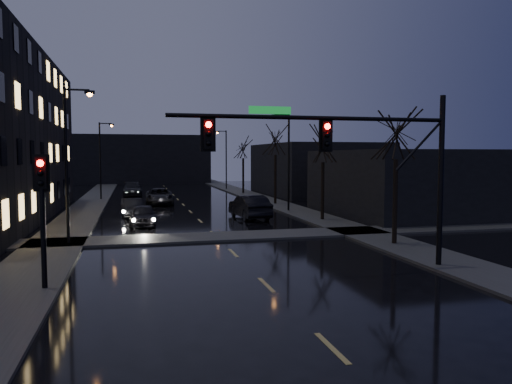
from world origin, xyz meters
TOP-DOWN VIEW (x-y plane):
  - sidewalk_left at (-8.50, 35.00)m, footprint 3.00×140.00m
  - sidewalk_right at (8.50, 35.00)m, footprint 3.00×140.00m
  - sidewalk_cross at (0.00, 18.50)m, footprint 40.00×3.00m
  - commercial_right_near at (15.50, 26.00)m, footprint 10.00×14.00m
  - commercial_right_far at (17.00, 48.00)m, footprint 12.00×18.00m
  - far_block at (-3.00, 78.00)m, footprint 22.00×10.00m
  - signal_mast at (3.85, 9.00)m, footprint 11.11×0.41m
  - signal_pole_left at (-7.50, 8.99)m, footprint 0.35×0.41m
  - tree_near at (8.40, 14.00)m, footprint 3.52×3.52m
  - tree_mid_a at (8.40, 24.00)m, footprint 3.30×3.30m
  - tree_mid_b at (8.40, 36.00)m, footprint 3.74×3.74m
  - tree_far at (8.40, 50.00)m, footprint 3.43×3.43m
  - streetlight_l_near at (-7.58, 18.00)m, footprint 1.53×0.28m
  - streetlight_l_far at (-7.58, 45.00)m, footprint 1.53×0.28m
  - streetlight_r_mid at (7.58, 30.00)m, footprint 1.53×0.28m
  - streetlight_r_far at (7.58, 58.00)m, footprint 1.53×0.28m
  - oncoming_car_a at (-3.94, 24.50)m, footprint 1.86×4.16m
  - oncoming_car_b at (-4.62, 29.46)m, footprint 1.82×4.23m
  - oncoming_car_c at (-2.15, 38.86)m, footprint 2.64×5.54m
  - oncoming_car_d at (-4.62, 50.02)m, footprint 2.15×5.29m
  - lead_car at (3.71, 26.52)m, footprint 2.24×5.33m

SIDE VIEW (x-z plane):
  - sidewalk_left at x=-8.50m, z-range 0.00..0.12m
  - sidewalk_right at x=8.50m, z-range 0.00..0.12m
  - sidewalk_cross at x=0.00m, z-range 0.00..0.12m
  - oncoming_car_b at x=-4.62m, z-range 0.00..1.36m
  - oncoming_car_a at x=-3.94m, z-range 0.00..1.39m
  - oncoming_car_c at x=-2.15m, z-range 0.00..1.53m
  - oncoming_car_d at x=-4.62m, z-range 0.00..1.53m
  - lead_car at x=3.71m, z-range 0.00..1.71m
  - commercial_right_near at x=15.50m, z-range 0.00..5.00m
  - commercial_right_far at x=17.00m, z-range 0.00..6.00m
  - signal_pole_left at x=-7.50m, z-range 0.75..5.27m
  - far_block at x=-3.00m, z-range 0.00..8.00m
  - streetlight_l_near at x=-7.58m, z-range 0.77..8.77m
  - streetlight_l_far at x=-7.58m, z-range 0.77..8.77m
  - streetlight_r_mid at x=7.58m, z-range 0.77..8.77m
  - streetlight_r_far at x=7.58m, z-range 0.77..8.77m
  - signal_mast at x=3.85m, z-range 1.37..8.37m
  - tree_mid_a at x=8.40m, z-range 2.04..9.61m
  - tree_far at x=8.40m, z-range 2.12..10.00m
  - tree_near at x=8.40m, z-range 2.18..10.26m
  - tree_mid_b at x=8.40m, z-range 2.32..10.90m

